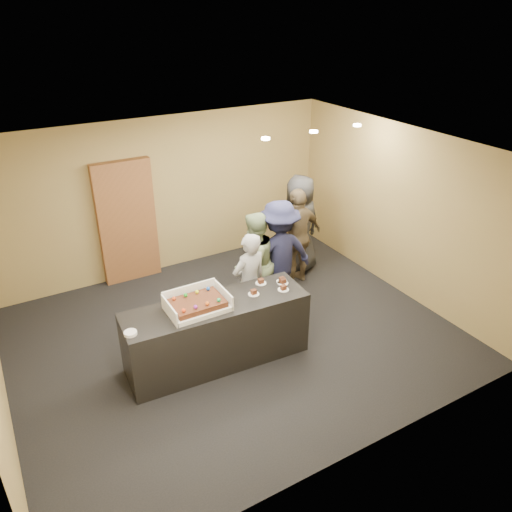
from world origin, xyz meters
name	(u,v)px	position (x,y,z in m)	size (l,w,h in m)	color
room	(232,253)	(0.00, 0.00, 1.35)	(6.04, 6.00, 2.70)	black
serving_counter	(217,333)	(-0.44, -0.37, 0.45)	(2.40, 0.70, 0.90)	black
storage_cabinet	(127,222)	(-0.72, 2.41, 1.05)	(0.95, 0.15, 2.09)	brown
cake_box	(197,305)	(-0.69, -0.34, 0.95)	(0.75, 0.52, 0.22)	white
sheet_cake	(197,303)	(-0.69, -0.37, 1.00)	(0.64, 0.44, 0.12)	#3C1C0D
plate_stack	(130,333)	(-1.58, -0.46, 0.92)	(0.15, 0.15, 0.04)	white
slice_a	(254,293)	(0.09, -0.41, 0.92)	(0.15, 0.15, 0.07)	white
slice_b	(261,282)	(0.32, -0.21, 0.92)	(0.15, 0.15, 0.07)	white
slice_c	(283,288)	(0.49, -0.51, 0.92)	(0.15, 0.15, 0.07)	white
slice_d	(282,280)	(0.59, -0.32, 0.92)	(0.15, 0.15, 0.07)	white
slice_e	(283,282)	(0.58, -0.36, 0.92)	(0.15, 0.15, 0.07)	white
person_server_grey	(249,283)	(0.30, 0.08, 0.77)	(0.56, 0.37, 1.53)	#939499
person_sage_man	(254,263)	(0.62, 0.51, 0.80)	(0.78, 0.61, 1.60)	gray
person_navy_man	(279,254)	(1.03, 0.46, 0.87)	(1.12, 0.64, 1.73)	#1B1D3C
person_brown_extra	(298,237)	(1.68, 0.90, 0.84)	(0.98, 0.41, 1.67)	brown
person_dark_suit	(299,225)	(1.93, 1.22, 0.88)	(0.86, 0.56, 1.76)	#2A2B2F
ceiling_spotlights	(314,132)	(1.60, 0.50, 2.67)	(1.72, 0.12, 0.03)	#FFEAC6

